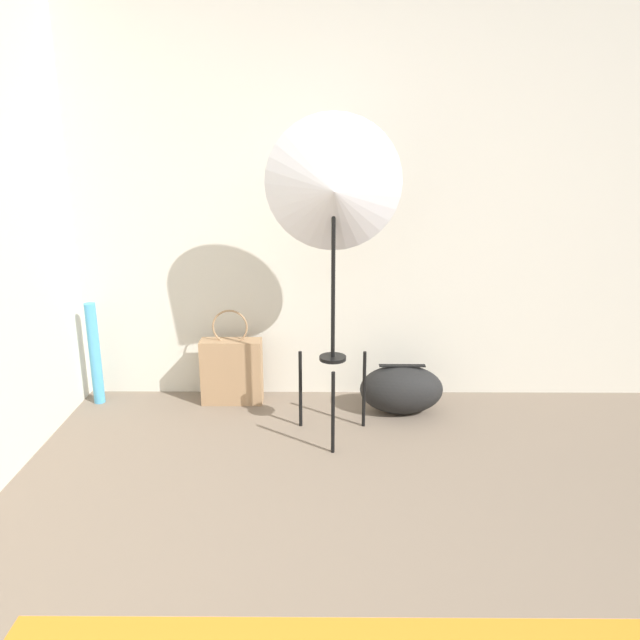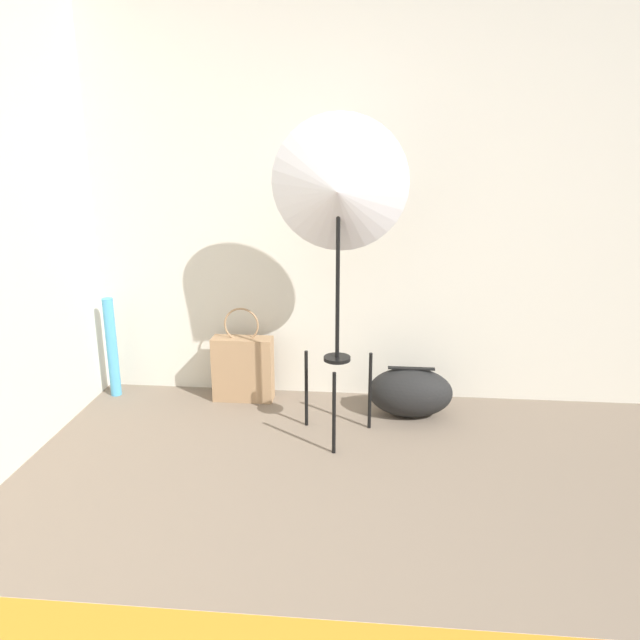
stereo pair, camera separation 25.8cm
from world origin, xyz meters
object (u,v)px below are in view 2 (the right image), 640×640
(photo_umbrella, at_px, (338,189))
(duffel_bag, at_px, (410,392))
(paper_roll, at_px, (112,348))
(tote_bag, at_px, (243,368))

(photo_umbrella, distance_m, duffel_bag, 1.33)
(duffel_bag, relative_size, paper_roll, 0.77)
(photo_umbrella, xyz_separation_m, duffel_bag, (0.42, 0.30, -1.22))
(photo_umbrella, bearing_deg, paper_roll, 163.64)
(tote_bag, bearing_deg, paper_roll, -179.47)
(tote_bag, distance_m, paper_roll, 0.86)
(photo_umbrella, bearing_deg, duffel_bag, 35.22)
(tote_bag, height_order, paper_roll, paper_roll)
(duffel_bag, bearing_deg, paper_roll, 175.95)
(duffel_bag, height_order, paper_roll, paper_roll)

